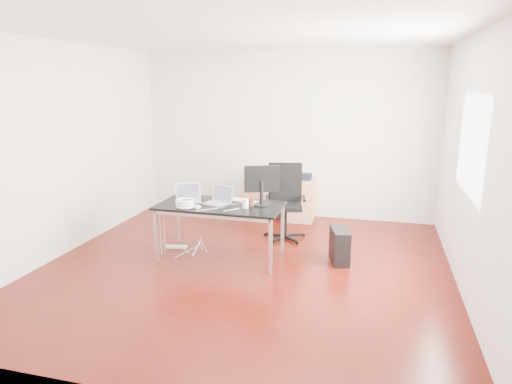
% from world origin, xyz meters
% --- Properties ---
extents(room_shell, '(5.00, 5.00, 5.00)m').
position_xyz_m(room_shell, '(0.04, 0.00, 1.40)').
color(room_shell, '#3B0B06').
rests_on(room_shell, ground).
extents(desk, '(1.60, 0.80, 0.73)m').
position_xyz_m(desk, '(-0.40, 0.25, 0.68)').
color(desk, black).
rests_on(desk, ground).
extents(office_chair, '(0.57, 0.59, 1.08)m').
position_xyz_m(office_chair, '(0.25, 1.30, 0.61)').
color(office_chair, black).
rests_on(office_chair, ground).
extents(filing_cabinet_left, '(0.50, 0.50, 0.70)m').
position_xyz_m(filing_cabinet_left, '(-0.39, 2.23, 0.35)').
color(filing_cabinet_left, tan).
rests_on(filing_cabinet_left, ground).
extents(filing_cabinet_right, '(0.50, 0.50, 0.70)m').
position_xyz_m(filing_cabinet_right, '(0.30, 2.23, 0.35)').
color(filing_cabinet_right, tan).
rests_on(filing_cabinet_right, ground).
extents(pc_tower, '(0.31, 0.49, 0.44)m').
position_xyz_m(pc_tower, '(1.13, 0.51, 0.22)').
color(pc_tower, black).
rests_on(pc_tower, ground).
extents(wastebasket, '(0.24, 0.24, 0.28)m').
position_xyz_m(wastebasket, '(-0.07, 2.25, 0.14)').
color(wastebasket, black).
rests_on(wastebasket, ground).
extents(power_strip, '(0.31, 0.12, 0.04)m').
position_xyz_m(power_strip, '(-1.13, 0.42, 0.02)').
color(power_strip, white).
rests_on(power_strip, ground).
extents(laptop_left, '(0.41, 0.37, 0.23)m').
position_xyz_m(laptop_left, '(-0.86, 0.28, 0.79)').
color(laptop_left, silver).
rests_on(laptop_left, desk).
extents(laptop_right, '(0.40, 0.35, 0.23)m').
position_xyz_m(laptop_right, '(-0.42, 0.28, 0.79)').
color(laptop_right, silver).
rests_on(laptop_right, desk).
extents(monitor, '(0.44, 0.26, 0.51)m').
position_xyz_m(monitor, '(0.12, 0.38, 1.01)').
color(monitor, black).
rests_on(monitor, desk).
extents(keyboard, '(0.46, 0.28, 0.02)m').
position_xyz_m(keyboard, '(-0.16, 0.46, 0.74)').
color(keyboard, white).
rests_on(keyboard, desk).
extents(cup_white, '(0.10, 0.10, 0.12)m').
position_xyz_m(cup_white, '(-0.04, 0.17, 0.79)').
color(cup_white, white).
rests_on(cup_white, desk).
extents(cup_brown, '(0.10, 0.10, 0.10)m').
position_xyz_m(cup_brown, '(0.01, 0.27, 0.78)').
color(cup_brown, '#50251B').
rests_on(cup_brown, desk).
extents(cable_coil, '(0.24, 0.24, 0.11)m').
position_xyz_m(cable_coil, '(-0.78, -0.00, 0.78)').
color(cable_coil, white).
rests_on(cable_coil, desk).
extents(power_adapter, '(0.09, 0.09, 0.03)m').
position_xyz_m(power_adapter, '(-0.62, 0.01, 0.74)').
color(power_adapter, white).
rests_on(power_adapter, desk).
extents(speaker, '(0.10, 0.09, 0.18)m').
position_xyz_m(speaker, '(-0.29, 2.20, 0.79)').
color(speaker, '#9E9E9E').
rests_on(speaker, filing_cabinet_left).
extents(navy_garment, '(0.30, 0.24, 0.09)m').
position_xyz_m(navy_garment, '(0.34, 2.22, 0.74)').
color(navy_garment, black).
rests_on(navy_garment, filing_cabinet_right).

